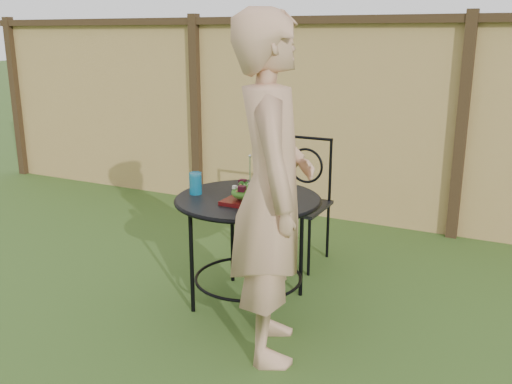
% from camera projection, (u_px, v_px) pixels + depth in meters
% --- Properties ---
extents(ground, '(60.00, 60.00, 0.00)m').
position_uv_depth(ground, '(191.00, 307.00, 3.69)').
color(ground, '#234115').
rests_on(ground, ground).
extents(fence, '(8.00, 0.12, 1.90)m').
position_uv_depth(fence, '(316.00, 118.00, 5.32)').
color(fence, '#DCB76D').
rests_on(fence, ground).
extents(patio_table, '(0.92, 0.92, 0.72)m').
position_uv_depth(patio_table, '(248.00, 218.00, 3.60)').
color(patio_table, black).
rests_on(patio_table, ground).
extents(patio_chair, '(0.46, 0.46, 0.95)m').
position_uv_depth(patio_chair, '(298.00, 197.00, 4.36)').
color(patio_chair, black).
rests_on(patio_chair, ground).
extents(diner, '(0.70, 0.80, 1.84)m').
position_uv_depth(diner, '(272.00, 191.00, 2.98)').
color(diner, tan).
rests_on(diner, ground).
extents(salad_plate, '(0.27, 0.27, 0.02)m').
position_uv_depth(salad_plate, '(249.00, 201.00, 3.45)').
color(salad_plate, '#4C0A0B').
rests_on(salad_plate, patio_table).
extents(salad, '(0.21, 0.21, 0.08)m').
position_uv_depth(salad, '(249.00, 192.00, 3.43)').
color(salad, '#235614').
rests_on(salad, salad_plate).
extents(fork, '(0.01, 0.01, 0.18)m').
position_uv_depth(fork, '(250.00, 172.00, 3.39)').
color(fork, silver).
rests_on(fork, salad).
extents(drinking_glass, '(0.08, 0.08, 0.14)m').
position_uv_depth(drinking_glass, '(196.00, 183.00, 3.62)').
color(drinking_glass, '#0B6289').
rests_on(drinking_glass, patio_table).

